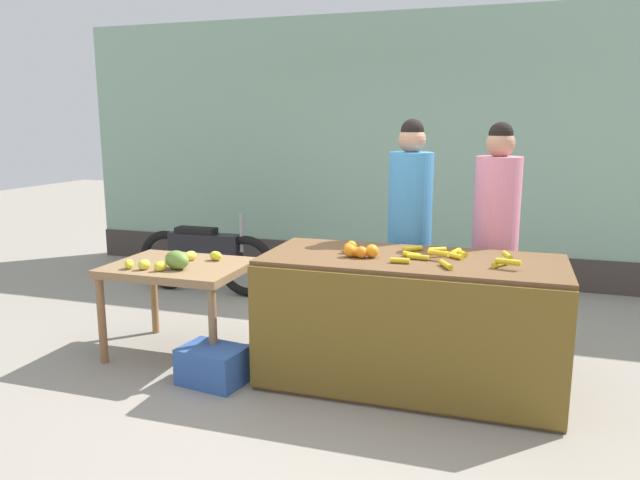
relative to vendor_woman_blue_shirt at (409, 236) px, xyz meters
The scene contains 12 objects.
ground_plane 1.20m from the vendor_woman_blue_shirt, 117.35° to the right, with size 24.00×24.00×0.00m, color gray.
market_wall_back 2.38m from the vendor_woman_blue_shirt, 98.73° to the left, with size 8.34×0.23×3.00m.
fruit_stall_counter 0.85m from the vendor_woman_blue_shirt, 79.33° to the right, with size 2.01×0.89×0.90m.
side_table_wooden 1.82m from the vendor_woman_blue_shirt, 157.91° to the right, with size 1.03×0.80×0.73m.
banana_bunch_pile 0.77m from the vendor_woman_blue_shirt, 60.62° to the right, with size 0.81×0.57×0.07m.
orange_pile 0.78m from the vendor_woman_blue_shirt, 106.78° to the right, with size 0.27×0.28×0.09m.
mango_papaya_pile 1.81m from the vendor_woman_blue_shirt, 154.07° to the right, with size 0.60×0.55×0.14m.
vendor_woman_blue_shirt is the anchor object (origin of this frame).
vendor_woman_pink_shirt 0.65m from the vendor_woman_blue_shirt, ahead, with size 0.34×0.34×1.80m.
parked_motorcycle 2.55m from the vendor_woman_blue_shirt, 158.27° to the left, with size 1.60×0.18×0.88m.
produce_crate 1.79m from the vendor_woman_blue_shirt, 136.89° to the right, with size 0.44×0.32×0.26m, color #3359A5.
produce_sack 1.14m from the vendor_woman_blue_shirt, 167.15° to the left, with size 0.36×0.30×0.53m, color tan.
Camera 1 is at (1.09, -3.93, 1.80)m, focal length 33.55 mm.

